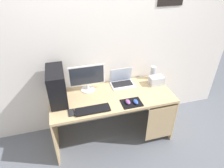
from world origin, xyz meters
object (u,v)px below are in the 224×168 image
at_px(mouse_left, 128,102).
at_px(projector, 156,80).
at_px(keyboard, 93,110).
at_px(cell_phone, 71,113).
at_px(pc_tower, 57,86).
at_px(monitor, 87,78).
at_px(mouse_right, 136,102).
at_px(laptop, 122,81).
at_px(speaker, 153,73).

bearing_deg(mouse_left, projector, 30.30).
bearing_deg(keyboard, mouse_left, 2.52).
bearing_deg(cell_phone, pc_tower, 112.30).
bearing_deg(cell_phone, projector, 14.10).
bearing_deg(monitor, mouse_right, -40.33).
bearing_deg(mouse_right, cell_phone, 177.96).
bearing_deg(mouse_right, keyboard, 179.48).
xyz_separation_m(projector, keyboard, (-1.00, -0.34, -0.05)).
bearing_deg(mouse_left, monitor, 135.67).
bearing_deg(laptop, monitor, -177.47).
height_order(pc_tower, mouse_left, pc_tower).
bearing_deg(laptop, speaker, 3.41).
distance_m(keyboard, mouse_right, 0.55).
bearing_deg(mouse_right, projector, 37.41).
bearing_deg(cell_phone, monitor, 57.38).
relative_size(pc_tower, projector, 2.26).
bearing_deg(cell_phone, mouse_left, -0.29).
distance_m(laptop, keyboard, 0.70).
bearing_deg(pc_tower, mouse_left, -20.11).
distance_m(pc_tower, projector, 1.38).
height_order(monitor, mouse_right, monitor).
xyz_separation_m(mouse_right, cell_phone, (-0.80, 0.03, -0.02)).
bearing_deg(laptop, cell_phone, -150.06).
height_order(pc_tower, monitor, pc_tower).
relative_size(laptop, mouse_left, 3.44).
bearing_deg(keyboard, laptop, 41.97).
bearing_deg(keyboard, monitor, 87.54).
height_order(mouse_left, cell_phone, mouse_left).
relative_size(pc_tower, monitor, 0.94).
height_order(laptop, mouse_left, laptop).
bearing_deg(speaker, pc_tower, -172.88).
xyz_separation_m(monitor, keyboard, (-0.02, -0.44, -0.19)).
bearing_deg(monitor, keyboard, -92.46).
bearing_deg(monitor, cell_phone, -122.62).
xyz_separation_m(laptop, keyboard, (-0.52, -0.47, -0.04)).
bearing_deg(pc_tower, mouse_right, -19.58).
height_order(pc_tower, projector, pc_tower).
height_order(monitor, cell_phone, monitor).
relative_size(pc_tower, keyboard, 1.08).
height_order(monitor, speaker, monitor).
relative_size(monitor, mouse_left, 5.00).
height_order(keyboard, mouse_left, mouse_left).
height_order(speaker, mouse_left, speaker).
distance_m(mouse_right, cell_phone, 0.80).
xyz_separation_m(speaker, mouse_left, (-0.56, -0.48, -0.08)).
distance_m(pc_tower, monitor, 0.41).
height_order(monitor, keyboard, monitor).
xyz_separation_m(laptop, cell_phone, (-0.77, -0.44, -0.04)).
distance_m(pc_tower, cell_phone, 0.39).
relative_size(laptop, projector, 1.65).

